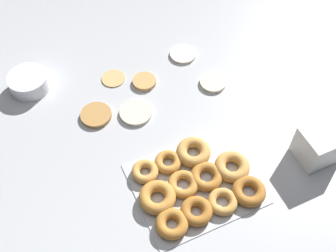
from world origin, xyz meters
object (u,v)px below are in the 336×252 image
object	(u,v)px
donut_tray	(196,184)
container_stack	(319,145)
pancake_4	(183,54)
pancake_5	(213,82)
pancake_1	(113,78)
pancake_0	(136,113)
batter_bowl	(29,82)
pancake_3	(144,81)
pancake_2	(96,115)

from	to	relation	value
donut_tray	container_stack	world-z (taller)	container_stack
pancake_4	pancake_5	distance (m)	0.19
pancake_1	pancake_5	xyz separation A→B (m)	(0.33, -0.18, 0.00)
donut_tray	container_stack	bearing A→B (deg)	-8.25
pancake_0	pancake_5	size ratio (longest dim) A/B	1.17
pancake_5	pancake_1	bearing A→B (deg)	151.77
donut_tray	container_stack	xyz separation A→B (m)	(0.41, -0.06, 0.04)
pancake_0	batter_bowl	size ratio (longest dim) A/B	0.79
pancake_3	pancake_5	size ratio (longest dim) A/B	0.90
container_stack	pancake_2	bearing A→B (deg)	143.17
pancake_3	donut_tray	bearing A→B (deg)	-92.60
pancake_0	container_stack	xyz separation A→B (m)	(0.48, -0.41, 0.05)
pancake_2	pancake_3	distance (m)	0.23
pancake_3	donut_tray	size ratio (longest dim) A/B	0.23
pancake_2	donut_tray	bearing A→B (deg)	-63.70
pancake_0	pancake_1	world-z (taller)	pancake_0
pancake_0	pancake_1	size ratio (longest dim) A/B	1.29
pancake_0	pancake_1	distance (m)	0.19
pancake_5	pancake_0	bearing A→B (deg)	-177.74
pancake_0	donut_tray	size ratio (longest dim) A/B	0.30
donut_tray	pancake_4	bearing A→B (deg)	68.18
pancake_4	batter_bowl	world-z (taller)	batter_bowl
pancake_1	pancake_2	world-z (taller)	pancake_2
batter_bowl	container_stack	world-z (taller)	container_stack
pancake_1	pancake_2	size ratio (longest dim) A/B	0.81
pancake_1	pancake_2	bearing A→B (deg)	-129.24
pancake_5	container_stack	bearing A→B (deg)	-69.42
donut_tray	pancake_1	bearing A→B (deg)	98.26
pancake_0	pancake_5	distance (m)	0.32
pancake_0	container_stack	size ratio (longest dim) A/B	0.89
pancake_4	pancake_0	bearing A→B (deg)	-145.11
container_stack	pancake_5	bearing A→B (deg)	110.58
pancake_2	pancake_5	bearing A→B (deg)	-4.46
container_stack	pancake_4	bearing A→B (deg)	107.91
pancake_1	batter_bowl	distance (m)	0.31
container_stack	pancake_1	bearing A→B (deg)	129.33
pancake_4	pancake_5	bearing A→B (deg)	-78.53
donut_tray	pancake_3	bearing A→B (deg)	87.40
pancake_2	batter_bowl	distance (m)	0.29
pancake_3	batter_bowl	distance (m)	0.43
pancake_1	pancake_3	distance (m)	0.12
pancake_0	pancake_5	xyz separation A→B (m)	(0.32, 0.01, -0.00)
pancake_1	container_stack	xyz separation A→B (m)	(0.49, -0.60, 0.06)
pancake_3	pancake_5	distance (m)	0.26
pancake_0	pancake_5	bearing A→B (deg)	2.26
pancake_5	batter_bowl	xyz separation A→B (m)	(-0.63, 0.27, 0.02)
pancake_3	donut_tray	xyz separation A→B (m)	(-0.02, -0.47, 0.01)
pancake_1	pancake_0	bearing A→B (deg)	-85.42
pancake_1	pancake_4	size ratio (longest dim) A/B	0.86
batter_bowl	container_stack	size ratio (longest dim) A/B	1.13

